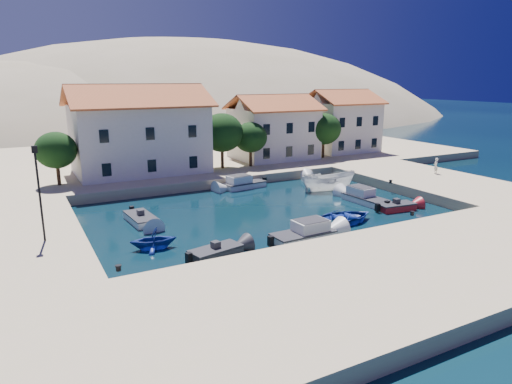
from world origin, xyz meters
TOP-DOWN VIEW (x-y plane):
  - ground at (0.00, 0.00)m, footprint 400.00×400.00m
  - quay_south at (0.00, -6.00)m, footprint 52.00×12.00m
  - quay_east at (20.50, 10.00)m, footprint 11.00×20.00m
  - quay_west at (-19.00, 10.00)m, footprint 8.00×20.00m
  - quay_north at (2.00, 38.00)m, footprint 80.00×36.00m
  - hills at (20.64, 123.62)m, footprint 254.00×176.00m
  - building_left at (-6.00, 28.00)m, footprint 14.70×9.45m
  - building_mid at (12.00, 29.00)m, footprint 10.50×8.40m
  - building_right at (24.00, 30.00)m, footprint 9.45×8.40m
  - trees at (4.51, 25.46)m, footprint 37.30×5.30m
  - lamppost at (-17.50, 8.00)m, footprint 0.35×0.25m
  - bollards at (2.80, 3.87)m, footprint 29.36×9.56m
  - motorboat_grey_sw at (-7.80, 2.46)m, footprint 3.76×2.28m
  - cabin_cruiser_south at (-1.04, 2.38)m, footprint 4.75×2.17m
  - rowboat_south at (4.27, 4.36)m, footprint 5.26×3.75m
  - motorboat_red_se at (10.56, 4.99)m, footprint 3.52×1.89m
  - cabin_cruiser_east at (9.84, 8.22)m, footprint 2.10×4.71m
  - boat_east at (9.65, 13.64)m, footprint 6.08×3.75m
  - motorboat_white_ne at (10.25, 17.12)m, footprint 3.00×4.30m
  - rowboat_west at (-10.95, 5.82)m, footprint 3.47×3.12m
  - motorboat_white_west at (-10.21, 12.10)m, footprint 2.05×4.10m
  - cabin_cruiser_north at (2.61, 19.00)m, footprint 4.81×2.51m
  - pedestrian at (22.65, 11.29)m, footprint 0.73×0.58m

SIDE VIEW (x-z plane):
  - hills at x=20.64m, z-range -72.90..26.10m
  - ground at x=0.00m, z-range 0.00..0.00m
  - rowboat_south at x=4.27m, z-range -0.54..0.54m
  - boat_east at x=9.65m, z-range -1.10..1.10m
  - rowboat_west at x=-10.95m, z-range -0.81..0.81m
  - motorboat_white_ne at x=10.25m, z-range -0.33..0.92m
  - motorboat_white_west at x=-10.21m, z-range -0.33..0.92m
  - motorboat_grey_sw at x=-7.80m, z-range -0.33..0.92m
  - motorboat_red_se at x=10.56m, z-range -0.33..0.92m
  - cabin_cruiser_south at x=-1.04m, z-range -0.32..1.28m
  - cabin_cruiser_east at x=9.84m, z-range -0.32..1.28m
  - cabin_cruiser_north at x=2.61m, z-range -0.32..1.28m
  - quay_south at x=0.00m, z-range 0.00..1.00m
  - quay_east at x=20.50m, z-range 0.00..1.00m
  - quay_west at x=-19.00m, z-range 0.00..1.00m
  - quay_north at x=2.00m, z-range 0.00..1.00m
  - bollards at x=2.80m, z-range 1.00..1.30m
  - pedestrian at x=22.65m, z-range 1.00..2.77m
  - lamppost at x=-17.50m, z-range 1.64..7.87m
  - trees at x=4.51m, z-range 1.61..8.06m
  - building_mid at x=12.00m, z-range 1.07..9.37m
  - building_right at x=24.00m, z-range 1.07..9.87m
  - building_left at x=-6.00m, z-range 1.09..10.79m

